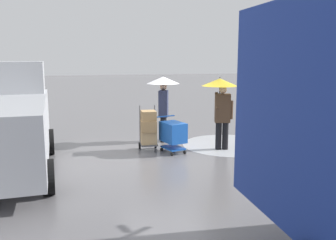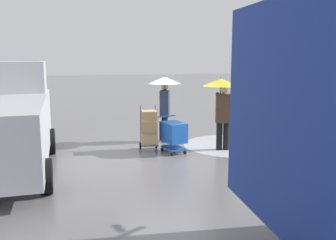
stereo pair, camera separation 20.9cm
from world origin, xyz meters
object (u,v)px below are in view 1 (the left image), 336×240
(shopping_cart_vendor, at_px, (173,133))
(hand_dolly_boxes, at_px, (149,128))
(pedestrian_pink_side, at_px, (163,93))
(pedestrian_black_side, at_px, (221,96))
(cargo_van_parked_right, at_px, (4,123))

(shopping_cart_vendor, xyz_separation_m, hand_dolly_boxes, (0.65, -0.34, 0.11))
(shopping_cart_vendor, height_order, pedestrian_pink_side, pedestrian_pink_side)
(pedestrian_pink_side, bearing_deg, pedestrian_black_side, 135.77)
(pedestrian_pink_side, bearing_deg, hand_dolly_boxes, 57.20)
(hand_dolly_boxes, bearing_deg, pedestrian_black_side, 171.73)
(hand_dolly_boxes, height_order, pedestrian_black_side, pedestrian_black_side)
(shopping_cart_vendor, bearing_deg, hand_dolly_boxes, -27.44)
(cargo_van_parked_right, relative_size, pedestrian_pink_side, 2.53)
(shopping_cart_vendor, bearing_deg, cargo_van_parked_right, 9.84)
(cargo_van_parked_right, distance_m, shopping_cart_vendor, 4.44)
(hand_dolly_boxes, relative_size, pedestrian_black_side, 0.61)
(shopping_cart_vendor, distance_m, pedestrian_black_side, 1.77)
(cargo_van_parked_right, distance_m, pedestrian_pink_side, 4.90)
(shopping_cart_vendor, bearing_deg, pedestrian_pink_side, -91.66)
(cargo_van_parked_right, xyz_separation_m, hand_dolly_boxes, (-3.69, -1.09, -0.50))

